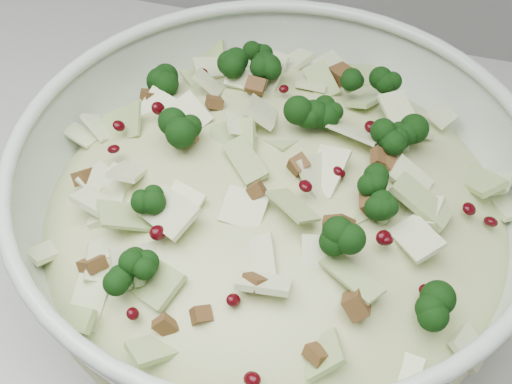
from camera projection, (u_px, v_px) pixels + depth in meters
mixing_bowl at (274, 221)px, 0.56m from camera, size 0.51×0.51×0.16m
salad at (275, 199)px, 0.54m from camera, size 0.50×0.50×0.16m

